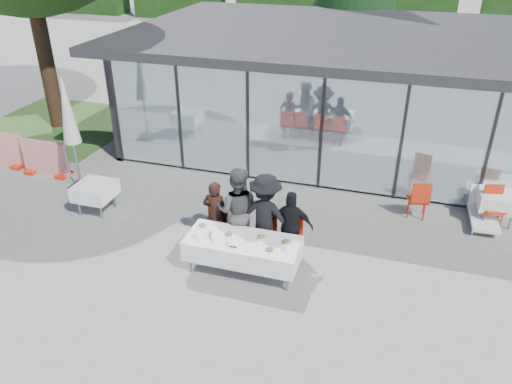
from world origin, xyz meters
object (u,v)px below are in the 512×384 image
Objects in this scene: diner_a at (216,214)px; diner_c at (265,216)px; diner_chair_d at (291,235)px; plate_b at (229,234)px; spare_table_left at (95,191)px; diner_b at (237,210)px; market_umbrella at (69,118)px; spare_chair_a at (493,204)px; plate_extra at (270,250)px; plate_c at (261,237)px; juice_bottle at (210,235)px; lounger at (483,211)px; dining_table at (243,249)px; diner_chair_c at (265,231)px; spare_table_right at (498,200)px; plate_a at (202,226)px; folded_eyeglasses at (233,247)px; diner_d at (291,226)px; spare_chair_b at (419,198)px; diner_chair_a at (216,223)px; plate_d at (286,242)px.

diner_c reaches higher than diner_a.
diner_a reaches higher than diner_chair_d.
diner_a is 6.24× the size of plate_b.
diner_b is at bearing -7.31° from spare_table_left.
spare_chair_a is at bearing 7.31° from market_umbrella.
plate_extra is at bearing 129.08° from diner_b.
juice_bottle reaches higher than plate_c.
lounger is at bearing 14.32° from spare_table_left.
diner_chair_c is at bearing 71.50° from dining_table.
diner_a is at bearing 139.40° from dining_table.
spare_chair_a is (-0.13, -0.18, -0.02)m from spare_table_right.
plate_extra is 5.84m from spare_table_right.
plate_extra is (0.61, -0.21, 0.24)m from dining_table.
plate_b is 4.00m from spare_table_left.
folded_eyeglasses is (0.84, -0.51, -0.02)m from plate_a.
diner_chair_c is 1.33m from plate_a.
diner_a reaches higher than plate_b.
diner_d is 3.50m from spare_chair_b.
folded_eyeglasses is at bearing -143.65° from spare_chair_a.
diner_b is at bearing 72.77° from juice_bottle.
diner_chair_c is at bearing 24.58° from plate_a.
folded_eyeglasses is at bearing -20.46° from spare_table_left.
diner_a is 0.84m from plate_b.
lounger is (9.99, 1.40, -1.71)m from market_umbrella.
spare_table_right is at bearing 8.23° from market_umbrella.
plate_b reaches higher than folded_eyeglasses.
dining_table is 6.19m from spare_table_right.
spare_chair_a is at bearing -157.07° from diner_a.
spare_chair_a is 1.00× the size of spare_chair_b.
spare_table_left is 9.33m from spare_chair_a.
diner_chair_a is 0.63× the size of diner_d.
lounger is (4.52, 2.74, -0.28)m from diner_chair_c.
folded_eyeglasses is 0.05× the size of market_umbrella.
diner_a is at bearing 1.60° from diner_c.
plate_c is 1.62× the size of juice_bottle.
diner_chair_d is 1.70m from juice_bottle.
diner_c is 0.85m from plate_d.
juice_bottle is at bearing -139.88° from spare_chair_b.
diner_b is 1.95× the size of diner_chair_c.
spare_table_right is at bearing 40.42° from plate_extra.
juice_bottle reaches higher than plate_b.
diner_chair_a is 6.35m from spare_chair_a.
diner_c reaches higher than diner_chair_a.
spare_chair_a is at bearing 34.56° from dining_table.
diner_d is (1.16, 0.00, -0.18)m from diner_b.
plate_a is at bearing -162.64° from diner_chair_d.
diner_chair_c is at bearing 71.92° from folded_eyeglasses.
diner_b reaches higher than diner_d.
plate_extra is (1.55, -0.42, 0.00)m from plate_a.
diner_a is at bearing -6.72° from diner_b.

